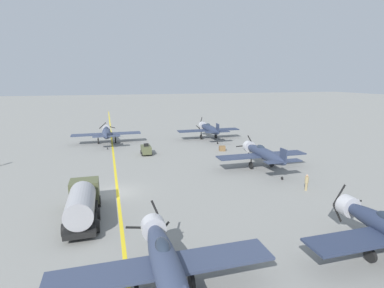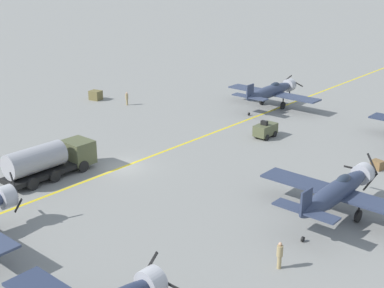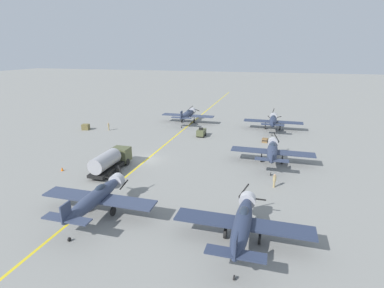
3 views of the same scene
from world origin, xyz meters
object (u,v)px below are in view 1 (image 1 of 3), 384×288
(airplane_near_center, at_px, (165,265))
(supply_crate_by_tanker, at_px, (222,148))
(fuel_tanker, at_px, (82,202))
(tow_tractor, at_px, (146,150))
(airplane_far_right, at_px, (209,129))
(ground_crew_inspecting, at_px, (307,182))
(airplane_mid_right, at_px, (263,154))
(airplane_far_center, at_px, (106,133))

(airplane_near_center, bearing_deg, supply_crate_by_tanker, 81.16)
(fuel_tanker, xyz_separation_m, tow_tractor, (7.81, 20.37, -0.72))
(airplane_far_right, relative_size, ground_crew_inspecting, 6.93)
(airplane_far_right, relative_size, airplane_mid_right, 1.00)
(ground_crew_inspecting, bearing_deg, airplane_far_center, 123.82)
(airplane_far_center, height_order, airplane_mid_right, same)
(airplane_far_center, relative_size, tow_tractor, 4.62)
(airplane_mid_right, bearing_deg, tow_tractor, 126.95)
(tow_tractor, bearing_deg, fuel_tanker, -110.97)
(airplane_far_right, xyz_separation_m, ground_crew_inspecting, (0.83, -28.46, -1.07))
(airplane_mid_right, relative_size, ground_crew_inspecting, 6.93)
(supply_crate_by_tanker, bearing_deg, airplane_near_center, -116.53)
(airplane_mid_right, bearing_deg, airplane_near_center, -142.80)
(airplane_far_right, height_order, supply_crate_by_tanker, airplane_far_right)
(airplane_far_center, height_order, fuel_tanker, airplane_far_center)
(tow_tractor, bearing_deg, ground_crew_inspecting, -54.49)
(airplane_near_center, distance_m, fuel_tanker, 11.88)
(airplane_far_right, xyz_separation_m, airplane_far_center, (-18.98, 1.12, 0.00))
(airplane_far_right, bearing_deg, airplane_near_center, -113.30)
(fuel_tanker, distance_m, ground_crew_inspecting, 21.90)
(airplane_far_right, relative_size, supply_crate_by_tanker, 12.48)
(fuel_tanker, distance_m, supply_crate_by_tanker, 27.89)
(tow_tractor, distance_m, ground_crew_inspecting, 24.24)
(airplane_far_center, xyz_separation_m, airplane_mid_right, (19.31, -21.35, -0.00))
(airplane_far_right, distance_m, ground_crew_inspecting, 28.49)
(airplane_near_center, bearing_deg, airplane_far_center, 111.51)
(fuel_tanker, xyz_separation_m, ground_crew_inspecting, (21.88, 0.64, -0.56))
(supply_crate_by_tanker, bearing_deg, airplane_far_right, 83.47)
(airplane_near_center, height_order, fuel_tanker, airplane_near_center)
(airplane_far_center, xyz_separation_m, airplane_near_center, (2.75, -41.07, 0.00))
(airplane_near_center, height_order, ground_crew_inspecting, airplane_near_center)
(airplane_far_right, bearing_deg, ground_crew_inspecting, -89.50)
(airplane_mid_right, height_order, ground_crew_inspecting, airplane_mid_right)
(airplane_mid_right, bearing_deg, fuel_tanker, -170.24)
(airplane_far_right, xyz_separation_m, tow_tractor, (-13.24, -8.73, -1.22))
(supply_crate_by_tanker, bearing_deg, ground_crew_inspecting, -84.12)
(airplane_far_center, relative_size, supply_crate_by_tanker, 12.48)
(airplane_far_right, distance_m, airplane_mid_right, 20.24)
(airplane_near_center, distance_m, ground_crew_inspecting, 20.61)
(airplane_far_right, distance_m, tow_tractor, 15.91)
(ground_crew_inspecting, bearing_deg, airplane_far_right, 91.68)
(airplane_near_center, xyz_separation_m, ground_crew_inspecting, (17.07, 11.49, -1.07))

